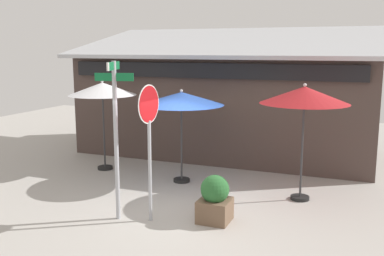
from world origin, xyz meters
name	(u,v)px	position (x,y,z in m)	size (l,w,h in m)	color
ground_plane	(180,209)	(0.00, 0.00, -0.05)	(28.00, 28.00, 0.10)	#ADA8A0
cafe_building	(228,102)	(-0.65, 5.64, 1.71)	(9.97, 4.79, 4.28)	#473833
street_sign_post	(116,126)	(-0.95, -1.09, 1.97)	(0.76, 0.82, 3.28)	#A8AAB2
stop_sign	(149,127)	(-0.27, -0.94, 1.98)	(0.07, 0.78, 2.82)	#A8AAB2
patio_umbrella_ivory_left	(102,90)	(-3.34, 2.13, 2.35)	(1.95, 1.95, 2.63)	black
patio_umbrella_royal_blue_center	(181,99)	(-0.74, 1.81, 2.22)	(2.24, 2.24, 2.48)	black
patio_umbrella_crimson_right	(304,96)	(2.42, 1.54, 2.45)	(2.04, 2.04, 2.75)	black
sidewalk_planter	(215,199)	(0.98, -0.48, 0.47)	(0.64, 0.64, 0.98)	brown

